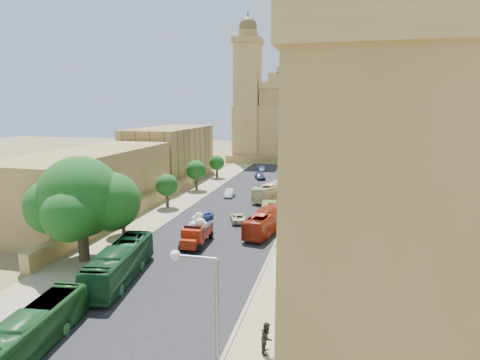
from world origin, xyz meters
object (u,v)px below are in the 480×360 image
at_px(olive_pickup, 269,210).
at_px(bus_red_east, 265,222).
at_px(street_tree_c, 196,170).
at_px(car_cream, 238,217).
at_px(pedestrian_c, 280,238).
at_px(street_tree_d, 217,163).
at_px(streetlamp, 206,321).
at_px(car_blue_a, 203,216).
at_px(bus_green_north, 120,263).
at_px(red_truck, 197,231).
at_px(street_tree_a, 122,202).
at_px(pedestrian_a, 308,274).
at_px(car_white_a, 230,193).
at_px(bus_green_south, 33,330).
at_px(street_tree_b, 167,185).
at_px(church, 287,123).
at_px(car_blue_b, 262,169).
at_px(bus_cream_east, 275,191).
at_px(ficus_tree, 81,200).
at_px(car_white_b, 274,190).
at_px(pedestrian_b, 267,337).
at_px(car_dkblue, 260,176).

bearing_deg(olive_pickup, bus_red_east, -84.12).
bearing_deg(street_tree_c, olive_pickup, -42.13).
relative_size(car_cream, pedestrian_c, 2.17).
xyz_separation_m(street_tree_c, street_tree_d, (0.00, 12.00, -0.42)).
bearing_deg(streetlamp, car_blue_a, 109.27).
distance_m(street_tree_d, bus_green_north, 47.40).
height_order(street_tree_d, car_blue_a, street_tree_d).
height_order(street_tree_d, bus_green_north, street_tree_d).
xyz_separation_m(street_tree_c, streetlamp, (17.72, -48.00, 1.77)).
bearing_deg(street_tree_c, red_truck, -70.25).
relative_size(street_tree_a, street_tree_d, 1.20).
bearing_deg(red_truck, streetlamp, -69.15).
xyz_separation_m(street_tree_a, pedestrian_a, (21.00, -8.20, -2.72)).
bearing_deg(red_truck, car_white_a, 96.22).
height_order(street_tree_d, bus_green_south, street_tree_d).
xyz_separation_m(bus_green_north, car_blue_a, (0.98, 17.92, -0.89)).
bearing_deg(bus_red_east, street_tree_b, -18.11).
bearing_deg(bus_green_south, street_tree_b, 94.58).
bearing_deg(church, car_white_a, -94.05).
height_order(street_tree_d, car_blue_b, street_tree_d).
relative_size(bus_cream_east, pedestrian_c, 5.20).
xyz_separation_m(car_blue_a, car_blue_b, (0.21, 39.28, -0.00)).
height_order(bus_green_south, pedestrian_c, bus_green_south).
bearing_deg(olive_pickup, church, 94.75).
height_order(ficus_tree, red_truck, ficus_tree).
relative_size(church, car_white_b, 9.28).
xyz_separation_m(church, pedestrian_a, (11.00, -74.82, -8.62)).
relative_size(bus_red_east, pedestrian_a, 5.12).
bearing_deg(car_blue_b, red_truck, -99.20).
distance_m(street_tree_d, car_blue_a, 29.99).
distance_m(bus_red_east, car_cream, 5.22).
relative_size(bus_cream_east, car_blue_b, 2.91).
bearing_deg(bus_green_north, car_blue_a, 78.50).
distance_m(street_tree_b, street_tree_c, 12.00).
bearing_deg(car_white_b, car_cream, 60.74).
distance_m(street_tree_b, pedestrian_b, 35.65).
relative_size(street_tree_d, car_cream, 1.11).
relative_size(bus_red_east, bus_cream_east, 0.95).
xyz_separation_m(red_truck, car_dkblue, (-0.59, 37.93, -0.83)).
distance_m(street_tree_c, bus_green_south, 45.30).
bearing_deg(bus_red_east, pedestrian_b, 109.37).
relative_size(church, car_cream, 8.97).
bearing_deg(bus_cream_east, street_tree_c, 7.96).
xyz_separation_m(street_tree_a, bus_cream_east, (14.00, 20.21, -2.27)).
height_order(street_tree_c, car_white_a, street_tree_c).
height_order(ficus_tree, car_white_b, ficus_tree).
bearing_deg(streetlamp, street_tree_c, 110.27).
bearing_deg(car_dkblue, street_tree_d, 161.76).
xyz_separation_m(street_tree_c, car_blue_a, (6.91, -17.08, -2.88)).
bearing_deg(car_cream, ficus_tree, 35.38).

